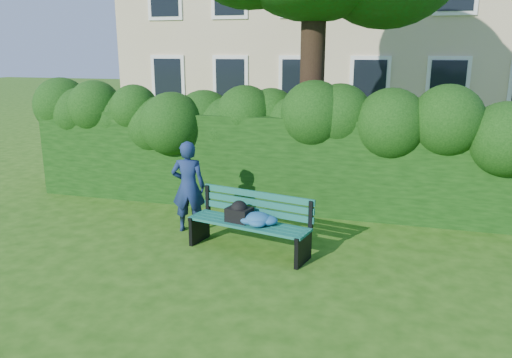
# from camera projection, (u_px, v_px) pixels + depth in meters

# --- Properties ---
(ground) EXTENTS (80.00, 80.00, 0.00)m
(ground) POSITION_uv_depth(u_px,v_px,m) (246.00, 247.00, 7.82)
(ground) COLOR #24520F
(ground) RESTS_ON ground
(hedge) EXTENTS (10.00, 1.00, 1.80)m
(hedge) POSITION_uv_depth(u_px,v_px,m) (279.00, 161.00, 9.64)
(hedge) COLOR black
(hedge) RESTS_ON ground
(park_bench) EXTENTS (1.98, 0.96, 0.89)m
(park_bench) POSITION_uv_depth(u_px,v_px,m) (251.00, 220.00, 7.54)
(park_bench) COLOR #115546
(park_bench) RESTS_ON ground
(man_reading) EXTENTS (0.63, 0.48, 1.55)m
(man_reading) POSITION_uv_depth(u_px,v_px,m) (188.00, 187.00, 8.34)
(man_reading) COLOR navy
(man_reading) RESTS_ON ground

